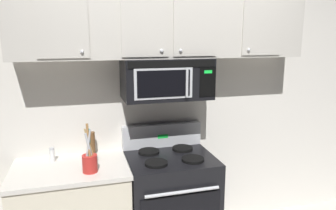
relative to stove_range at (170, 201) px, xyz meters
The scene contains 7 objects.
back_wall 0.95m from the stove_range, 90.00° to the left, with size 5.20×0.10×2.70m, color silver.
stove_range is the anchor object (origin of this frame).
over_range_microwave 1.11m from the stove_range, 90.14° to the left, with size 0.76×0.43×0.35m.
upper_cabinets 1.56m from the stove_range, 90.00° to the left, with size 2.50×0.36×0.55m.
utensil_crock_red 0.88m from the stove_range, 168.16° to the right, with size 0.12×0.12×0.39m.
salt_shaker 1.11m from the stove_range, behind, with size 0.04×0.04×0.12m.
pepper_mill 0.88m from the stove_range, 162.14° to the left, with size 0.06×0.06×0.21m, color brown.
Camera 1 is at (-0.73, -2.12, 1.93)m, focal length 34.14 mm.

